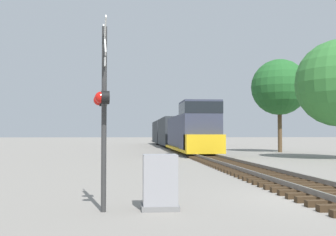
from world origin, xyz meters
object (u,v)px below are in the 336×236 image
at_px(freight_train, 173,132).
at_px(crossing_signal_near, 103,103).
at_px(relay_cabinet, 160,182).
at_px(tree_mid_background, 279,87).

relative_size(freight_train, crossing_signal_near, 10.20).
bearing_deg(freight_train, crossing_signal_near, -98.48).
xyz_separation_m(freight_train, relay_cabinet, (-4.88, -41.54, -1.36)).
distance_m(relay_cabinet, tree_mid_background, 31.71).
distance_m(freight_train, relay_cabinet, 41.85).
xyz_separation_m(crossing_signal_near, tree_mid_background, (15.27, 28.06, 3.88)).
distance_m(freight_train, crossing_signal_near, 42.17).
height_order(freight_train, crossing_signal_near, crossing_signal_near).
bearing_deg(tree_mid_background, crossing_signal_near, -118.55).
bearing_deg(crossing_signal_near, tree_mid_background, 143.91).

